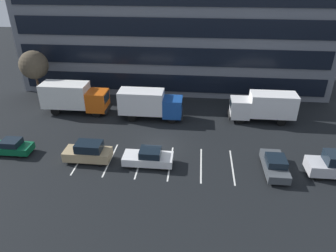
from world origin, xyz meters
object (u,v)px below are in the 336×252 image
Objects in this scene: sedan_forest at (11,147)px; bare_tree at (34,65)px; box_truck_blue at (149,103)px; box_truck_white at (264,106)px; sedan_charcoal at (275,165)px; box_truck_orange at (74,97)px; suv_tan at (88,152)px; sedan_white at (149,157)px.

bare_tree is (-3.09, 12.44, 4.18)m from sedan_forest.
box_truck_white is at bearing 2.78° from box_truck_blue.
sedan_forest is 24.44m from sedan_charcoal.
bare_tree is (-5.90, 2.94, 2.80)m from box_truck_orange.
box_truck_blue is 0.93× the size of box_truck_orange.
sedan_charcoal is at bearing -37.04° from box_truck_blue.
suv_tan is (5.00, -10.03, -1.14)m from box_truck_orange.
sedan_forest is at bearing -159.50° from box_truck_white.
box_truck_blue is 15.55m from sedan_charcoal.
sedan_white is at bearing -81.94° from box_truck_blue.
suv_tan is (7.80, -0.53, 0.24)m from sedan_forest.
bare_tree is at bearing 141.66° from sedan_white.
sedan_charcoal is at bearing -25.02° from box_truck_orange.
sedan_charcoal is (24.44, -0.60, 0.06)m from sedan_forest.
sedan_charcoal is 30.74m from bare_tree.
suv_tan is 16.63m from sedan_charcoal.
box_truck_white is 26.79m from sedan_forest.
box_truck_white is 22.26m from box_truck_orange.
box_truck_orange is 1.87× the size of suv_tan.
box_truck_orange reaches higher than sedan_forest.
box_truck_orange is (-9.26, 0.76, 0.14)m from box_truck_blue.
box_truck_blue is 10.25m from suv_tan.
sedan_charcoal is at bearing -0.23° from suv_tan.
box_truck_white is 19.92m from suv_tan.
sedan_forest is 0.61× the size of bare_tree.
sedan_forest is 0.95× the size of suv_tan.
box_truck_blue is at bearing 35.93° from sedan_forest.
box_truck_blue is 1.83× the size of sedan_forest.
box_truck_blue reaches higher than sedan_white.
bare_tree reaches higher than sedan_forest.
sedan_forest is at bearing -76.04° from bare_tree.
bare_tree reaches higher than sedan_white.
bare_tree is at bearing 173.79° from box_truck_white.
box_truck_orange is at bearing 175.32° from box_truck_blue.
box_truck_orange reaches higher than sedan_charcoal.
box_truck_blue is 13.02m from box_truck_white.
box_truck_blue is 1.69× the size of sedan_charcoal.
box_truck_white is at bearing 40.46° from sedan_white.
box_truck_white is 15.40m from sedan_white.
box_truck_orange is 1.81× the size of sedan_charcoal.
box_truck_orange is 10.00m from sedan_forest.
box_truck_orange is 14.68m from sedan_white.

